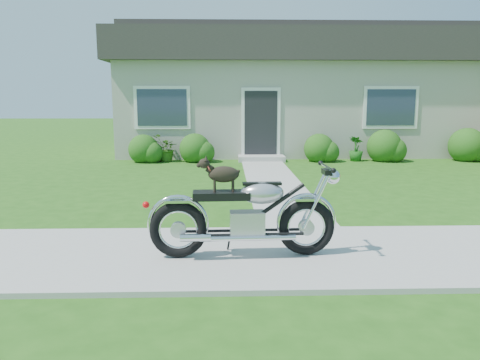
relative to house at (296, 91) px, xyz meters
name	(u,v)px	position (x,y,z in m)	size (l,w,h in m)	color
ground	(436,253)	(0.00, -11.99, -2.16)	(80.00, 80.00, 0.00)	#235114
sidewalk	(436,252)	(0.00, -11.99, -2.14)	(24.00, 2.20, 0.04)	#9E9B93
walkway	(273,181)	(-1.50, -6.99, -2.14)	(1.20, 8.00, 0.03)	#9E9B93
house	(296,91)	(0.00, 0.00, 0.00)	(12.60, 7.03, 4.50)	#B8B4A6
shrub_row	(328,148)	(0.49, -3.49, -1.74)	(10.74, 1.08, 1.08)	#235215
potted_plant_left	(166,148)	(-4.37, -3.44, -1.75)	(0.73, 0.63, 0.81)	#2B5516
potted_plant_right	(356,149)	(1.37, -3.44, -1.78)	(0.42, 0.42, 0.76)	#1E5A19
motorcycle_with_dog	(246,214)	(-2.33, -12.14, -1.61)	(2.22, 0.60, 1.16)	black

